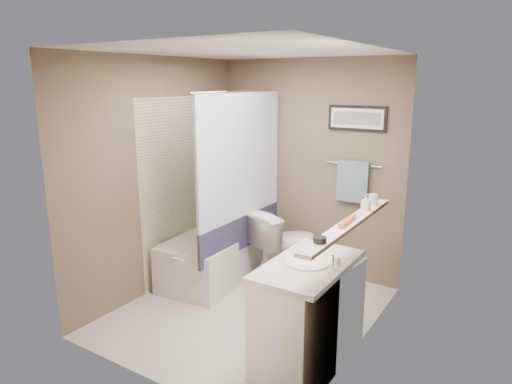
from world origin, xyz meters
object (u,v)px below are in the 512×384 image
Objects in this scene: hair_brush_back at (350,219)px; glass_jar at (373,200)px; toilet at (286,244)px; vanity at (308,317)px; hair_brush_front at (345,222)px; bathtub at (219,254)px; candle_bowl_near at (320,240)px; soap_bottle at (366,203)px.

hair_brush_back is 0.54m from glass_jar.
vanity reaches higher than toilet.
vanity is 1.15m from glass_jar.
glass_jar reaches higher than hair_brush_back.
hair_brush_front is 0.63m from glass_jar.
toilet is at bearing 131.23° from vanity.
toilet is (0.69, 0.32, 0.15)m from bathtub.
toilet is 1.60m from vanity.
glass_jar is (0.19, 0.83, 0.77)m from vanity.
bathtub is at bearing 158.61° from hair_brush_back.
vanity reaches higher than bathtub.
hair_brush_back is at bearing 90.00° from candle_bowl_near.
glass_jar is 0.18m from soap_bottle.
glass_jar is at bearing 90.00° from candle_bowl_near.
toilet is 7.97× the size of glass_jar.
hair_brush_back is at bearing -90.00° from glass_jar.
candle_bowl_near is (1.79, -1.24, 0.89)m from bathtub.
toilet is 5.73× the size of soap_bottle.
glass_jar is at bearing 90.00° from hair_brush_back.
toilet is 1.67m from hair_brush_back.
glass_jar is at bearing 84.01° from vanity.
glass_jar is at bearing -10.95° from bathtub.
soap_bottle is at bearing 90.00° from candle_bowl_near.
soap_bottle reaches higher than hair_brush_back.
hair_brush_front and hair_brush_back have the same top height.
candle_bowl_near is (1.10, -1.56, 0.74)m from toilet.
vanity is at bearing 145.34° from toilet.
bathtub is 2.11m from hair_brush_back.
candle_bowl_near reaches higher than vanity.
hair_brush_front is 2.20× the size of glass_jar.
candle_bowl_near is 0.90× the size of glass_jar.
hair_brush_front is 0.45m from soap_bottle.
hair_brush_back reaches higher than candle_bowl_near.
vanity is 4.09× the size of hair_brush_front.
hair_brush_back reaches higher than vanity.
hair_brush_front is at bearing -90.00° from hair_brush_back.
vanity is 9.00× the size of glass_jar.
bathtub is 1.67× the size of vanity.
soap_bottle is at bearing 90.00° from hair_brush_back.
vanity is at bearing -37.68° from bathtub.
bathtub is 6.82× the size of hair_brush_back.
vanity is at bearing -105.73° from soap_bottle.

